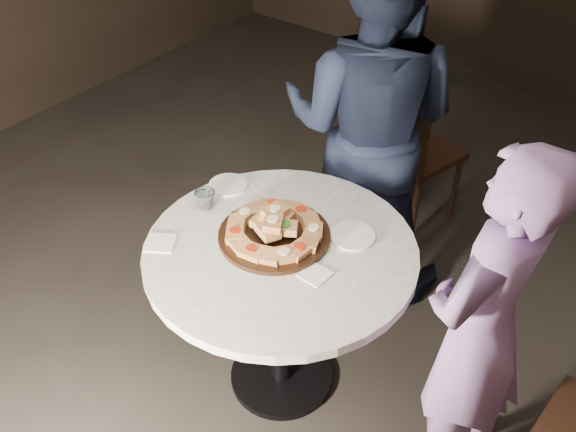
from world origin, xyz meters
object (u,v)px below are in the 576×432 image
Objects in this scene: serving_board at (274,235)px; chair_far at (408,148)px; focaccia_pile at (274,228)px; diner_teal at (480,328)px; water_glass at (205,200)px; diner_navy at (370,124)px; table at (281,275)px.

serving_board is 1.42m from chair_far.
chair_far reaches higher than serving_board.
focaccia_pile is 0.88m from diner_teal.
diner_teal is (1.22, 0.12, -0.10)m from water_glass.
serving_board is 0.24× the size of diner_navy.
diner_navy reaches higher than diner_teal.
water_glass is (-0.36, -0.02, 0.03)m from serving_board.
serving_board is at bearing -105.69° from focaccia_pile.
table is 0.22m from focaccia_pile.
chair_far is (-0.09, 1.38, -0.36)m from focaccia_pile.
focaccia_pile is at bearing -73.07° from diner_teal.
diner_navy reaches higher than chair_far.
serving_board is 0.86m from diner_navy.
water_glass is at bearing 93.92° from chair_far.
table is 1.41× the size of chair_far.
diner_navy reaches higher than focaccia_pile.
water_glass reaches higher than chair_far.
focaccia_pile is 0.22× the size of diner_navy.
table is at bearing -70.10° from diner_teal.
focaccia_pile is 0.36m from water_glass.
serving_board reaches higher than table.
diner_teal is at bearing 126.57° from diner_navy.
table is at bearing 110.79° from chair_far.
water_glass is at bearing -176.71° from focaccia_pile.
diner_teal reaches higher than chair_far.
focaccia_pile is at bearing 3.29° from water_glass.
diner_navy is (-0.07, 0.85, 0.10)m from serving_board.
diner_navy is 1.22× the size of diner_teal.
diner_teal is (0.86, 0.10, -0.07)m from serving_board.
diner_teal is (0.86, 0.10, -0.11)m from focaccia_pile.
diner_navy is (-0.13, 0.88, 0.26)m from table.
focaccia_pile is 0.85m from diner_navy.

